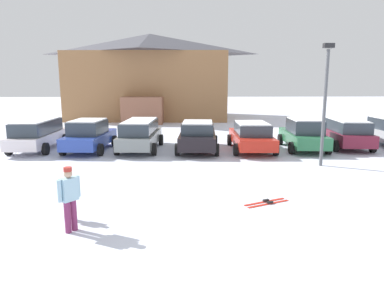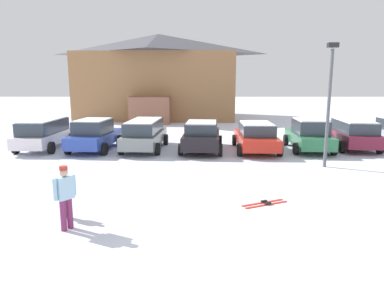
{
  "view_description": "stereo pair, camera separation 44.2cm",
  "coord_description": "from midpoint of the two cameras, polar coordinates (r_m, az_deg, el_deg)",
  "views": [
    {
      "loc": [
        -1.09,
        -6.16,
        3.73
      ],
      "look_at": [
        -0.58,
        8.07,
        1.13
      ],
      "focal_mm": 32.0,
      "sensor_mm": 36.0,
      "label": 1
    },
    {
      "loc": [
        -0.65,
        -6.17,
        3.73
      ],
      "look_at": [
        -0.58,
        8.07,
        1.13
      ],
      "focal_mm": 32.0,
      "sensor_mm": 36.0,
      "label": 2
    }
  ],
  "objects": [
    {
      "name": "parked_red_sedan",
      "position": [
        19.02,
        10.97,
        1.29
      ],
      "size": [
        2.37,
        4.84,
        1.56
      ],
      "color": "red",
      "rests_on": "ground"
    },
    {
      "name": "ski_lodge",
      "position": [
        36.58,
        -5.49,
        11.22
      ],
      "size": [
        16.4,
        12.34,
        8.55
      ],
      "color": "#996B42",
      "rests_on": "ground"
    },
    {
      "name": "pair_of_skis",
      "position": [
        11.01,
        12.94,
        -9.6
      ],
      "size": [
        1.5,
        0.88,
        0.08
      ],
      "color": "red",
      "rests_on": "ground"
    },
    {
      "name": "parked_grey_wagon",
      "position": [
        19.08,
        -7.54,
        1.73
      ],
      "size": [
        2.38,
        4.83,
        1.67
      ],
      "color": "gray",
      "rests_on": "ground"
    },
    {
      "name": "parked_white_suv",
      "position": [
        20.86,
        -23.08,
        1.72
      ],
      "size": [
        2.14,
        4.81,
        1.67
      ],
      "color": "white",
      "rests_on": "ground"
    },
    {
      "name": "skier_child_in_red_jacket",
      "position": [
        10.09,
        -19.6,
        -8.4
      ],
      "size": [
        0.36,
        0.25,
        1.05
      ],
      "color": "black",
      "rests_on": "ground"
    },
    {
      "name": "parked_black_sedan",
      "position": [
        18.6,
        2.02,
        1.36
      ],
      "size": [
        2.48,
        4.51,
        1.62
      ],
      "color": "black",
      "rests_on": "ground"
    },
    {
      "name": "lamp_post",
      "position": [
        16.03,
        22.35,
        7.02
      ],
      "size": [
        0.44,
        0.24,
        5.34
      ],
      "color": "#515459",
      "rests_on": "ground"
    },
    {
      "name": "skier_adult_in_blue_parka",
      "position": [
        9.18,
        -19.37,
        -7.93
      ],
      "size": [
        0.44,
        0.5,
        1.67
      ],
      "color": "#772B56",
      "rests_on": "ground"
    },
    {
      "name": "parked_blue_hatchback",
      "position": [
        19.46,
        -15.61,
        1.48
      ],
      "size": [
        2.45,
        4.38,
        1.72
      ],
      "color": "#2B45A5",
      "rests_on": "ground"
    },
    {
      "name": "parked_green_coupe",
      "position": [
        19.91,
        19.25,
        1.5
      ],
      "size": [
        2.38,
        4.5,
        1.74
      ],
      "color": "#2B7046",
      "rests_on": "ground"
    },
    {
      "name": "ground",
      "position": [
        7.26,
        7.13,
        -20.65
      ],
      "size": [
        160.0,
        160.0,
        0.0
      ],
      "primitive_type": "plane",
      "color": "silver"
    },
    {
      "name": "parked_maroon_van",
      "position": [
        21.3,
        25.53,
        1.66
      ],
      "size": [
        2.48,
        4.37,
        1.64
      ],
      "color": "maroon",
      "rests_on": "ground"
    }
  ]
}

